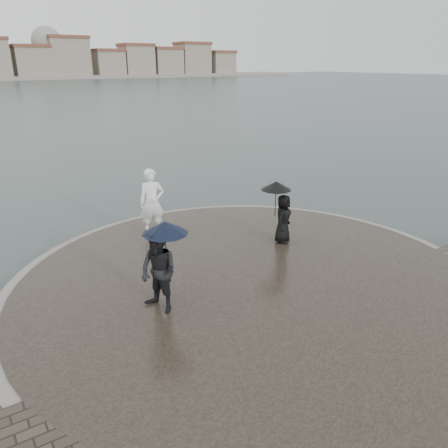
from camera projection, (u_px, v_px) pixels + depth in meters
ground at (354, 363)px, 8.69m from camera, size 400.00×400.00×0.00m
kerb_ring at (251, 285)px, 11.39m from camera, size 12.50×12.50×0.32m
quay_tip at (251, 284)px, 11.39m from camera, size 11.90×11.90×0.36m
statue at (152, 203)px, 13.82m from camera, size 0.91×0.74×2.16m
visitor_left at (160, 263)px, 9.54m from camera, size 1.26×1.17×2.04m
visitor_right at (281, 209)px, 13.24m from camera, size 1.16×0.97×1.95m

